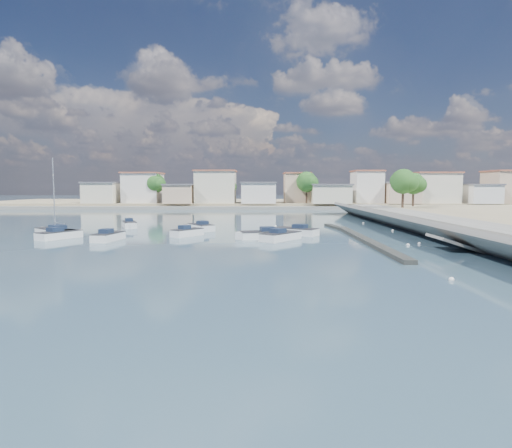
{
  "coord_description": "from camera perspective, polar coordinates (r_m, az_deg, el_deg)",
  "views": [
    {
      "loc": [
        -3.78,
        -33.07,
        5.56
      ],
      "look_at": [
        -4.16,
        14.49,
        1.4
      ],
      "focal_mm": 30.0,
      "sensor_mm": 36.0,
      "label": 1
    }
  ],
  "objects": [
    {
      "name": "far_shore_land",
      "position": [
        125.22,
        2.19,
        2.77
      ],
      "size": [
        160.0,
        40.0,
        1.4
      ],
      "primitive_type": "cube",
      "color": "gray",
      "rests_on": "ground"
    },
    {
      "name": "mooring_buoys",
      "position": [
        49.3,
        15.32,
        -1.6
      ],
      "size": [
        14.82,
        39.77,
        0.32
      ],
      "color": "white",
      "rests_on": "ground"
    },
    {
      "name": "ground",
      "position": [
        73.38,
        3.41,
        0.64
      ],
      "size": [
        400.0,
        400.0,
        0.0
      ],
      "primitive_type": "plane",
      "color": "#284451",
      "rests_on": "ground"
    },
    {
      "name": "motorboat_h",
      "position": [
        44.67,
        3.53,
        -1.67
      ],
      "size": [
        4.6,
        4.97,
        1.48
      ],
      "color": "white",
      "rests_on": "ground"
    },
    {
      "name": "motorboat_b",
      "position": [
        48.81,
        -8.98,
        -1.16
      ],
      "size": [
        3.57,
        3.96,
        1.48
      ],
      "color": "white",
      "rests_on": "ground"
    },
    {
      "name": "sailboat",
      "position": [
        53.73,
        -25.3,
        -0.98
      ],
      "size": [
        6.18,
        5.83,
        9.0
      ],
      "color": "white",
      "rests_on": "ground"
    },
    {
      "name": "motorboat_e",
      "position": [
        50.42,
        -24.53,
        -1.35
      ],
      "size": [
        3.89,
        4.95,
        1.48
      ],
      "color": "white",
      "rests_on": "ground"
    },
    {
      "name": "shore_trees",
      "position": [
        101.91,
        7.32,
        5.33
      ],
      "size": [
        74.56,
        38.32,
        7.92
      ],
      "color": "#38281E",
      "rests_on": "ground"
    },
    {
      "name": "far_shore_quay",
      "position": [
        104.26,
        2.54,
        2.16
      ],
      "size": [
        160.0,
        2.5,
        0.8
      ],
      "primitive_type": "cube",
      "color": "slate",
      "rests_on": "ground"
    },
    {
      "name": "motorboat_f",
      "position": [
        54.87,
        -7.45,
        -0.46
      ],
      "size": [
        3.98,
        4.72,
        1.48
      ],
      "color": "white",
      "rests_on": "ground"
    },
    {
      "name": "motorboat_a",
      "position": [
        46.78,
        -18.95,
        -1.63
      ],
      "size": [
        2.4,
        4.89,
        1.48
      ],
      "color": "white",
      "rests_on": "ground"
    },
    {
      "name": "motorboat_g",
      "position": [
        60.45,
        -16.5,
        -0.12
      ],
      "size": [
        3.08,
        4.57,
        1.48
      ],
      "color": "white",
      "rests_on": "ground"
    },
    {
      "name": "motorboat_d",
      "position": [
        45.61,
        0.6,
        -1.53
      ],
      "size": [
        5.56,
        3.08,
        1.48
      ],
      "color": "white",
      "rests_on": "ground"
    },
    {
      "name": "seawall_walkway",
      "position": [
        51.38,
        26.15,
        -0.72
      ],
      "size": [
        5.0,
        90.0,
        1.8
      ],
      "primitive_type": "cube",
      "color": "slate",
      "rests_on": "ground"
    },
    {
      "name": "breakwater",
      "position": [
        47.29,
        13.52,
        -1.68
      ],
      "size": [
        2.0,
        31.02,
        0.35
      ],
      "color": "black",
      "rests_on": "ground"
    },
    {
      "name": "motorboat_c",
      "position": [
        49.6,
        5.05,
        -1.02
      ],
      "size": [
        5.35,
        4.36,
        1.48
      ],
      "color": "white",
      "rests_on": "ground"
    },
    {
      "name": "far_town",
      "position": [
        110.94,
        7.99,
        4.63
      ],
      "size": [
        113.01,
        12.8,
        8.35
      ],
      "color": "beige",
      "rests_on": "far_shore_land"
    }
  ]
}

